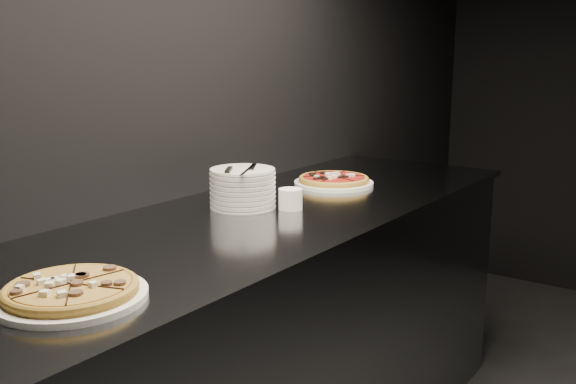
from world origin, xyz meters
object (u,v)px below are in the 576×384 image
Objects in this scene: counter at (259,351)px; pizza_tomato at (334,180)px; plate_stack at (243,188)px; ramekin at (290,198)px; pizza_mushroom at (72,291)px; cutlery at (241,169)px.

pizza_tomato is (-0.05, 0.53, 0.48)m from counter.
ramekin is (0.15, 0.06, -0.03)m from plate_stack.
plate_stack is 0.16m from ramekin.
pizza_mushroom is at bearing -84.32° from ramekin.
pizza_tomato reaches higher than counter.
ramekin is at bearing 23.02° from plate_stack.
plate_stack is 2.76× the size of ramekin.
ramekin is at bearing -77.66° from pizza_tomato.
cutlery is (-0.23, 0.82, 0.11)m from pizza_mushroom.
ramekin is (0.09, -0.41, 0.02)m from pizza_tomato.
plate_stack is at bearing 105.83° from pizza_mushroom.
pizza_mushroom is at bearing -82.20° from pizza_tomato.
cutlery is (-0.10, 0.04, 0.59)m from counter.
pizza_mushroom reaches higher than counter.
pizza_mushroom is 4.54× the size of ramekin.
ramekin reaches higher than pizza_mushroom.
pizza_tomato is 1.56× the size of cutlery.
cutlery reaches higher than counter.
plate_stack reaches higher than ramekin.
cutlery reaches higher than plate_stack.
counter is 0.54m from plate_stack.
counter is 7.17× the size of pizza_tomato.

